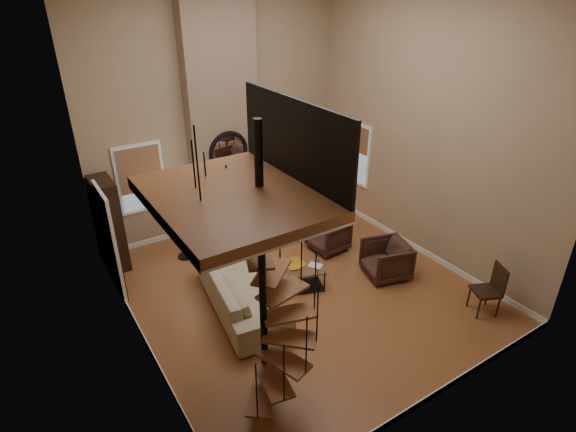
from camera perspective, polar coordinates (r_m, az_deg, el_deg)
ground at (r=9.04m, az=1.39°, el=-8.93°), size 6.00×6.50×0.01m
back_wall at (r=10.48m, az=-8.66°, el=12.66°), size 6.00×0.02×5.50m
front_wall at (r=5.60m, az=20.61°, el=-2.06°), size 6.00×0.02×5.50m
left_wall at (r=6.65m, az=-20.33°, el=2.65°), size 0.02×6.50×5.50m
right_wall at (r=9.68m, az=16.74°, el=10.63°), size 0.02×6.50×5.50m
baseboard_back at (r=11.43m, az=-7.71°, el=-0.51°), size 6.00×0.02×0.12m
baseboard_front at (r=7.25m, az=16.88°, el=-20.95°), size 6.00×0.02×0.12m
baseboard_left at (r=8.08m, az=-17.13°, el=-14.93°), size 0.02×6.50×0.12m
baseboard_right at (r=10.71m, az=14.81°, el=-3.26°), size 0.02×6.50×0.12m
chimney_breast at (r=10.31m, az=-8.20°, el=12.45°), size 1.60×0.38×5.50m
hearth at (r=10.91m, az=-6.17°, el=-2.07°), size 1.50×0.60×0.04m
firebox at (r=10.90m, az=-7.00°, el=0.99°), size 0.95×0.02×0.72m
mantel at (r=10.59m, az=-6.99°, el=3.75°), size 1.70×0.18×0.06m
mirror_frame at (r=10.35m, az=-7.39°, el=7.93°), size 0.94×0.10×0.94m
mirror_disc at (r=10.36m, az=-7.41°, el=7.94°), size 0.80×0.01×0.80m
vase_left at (r=10.36m, az=-9.86°, el=3.92°), size 0.24×0.24×0.25m
vase_right at (r=10.82m, az=-4.27°, el=5.18°), size 0.20×0.20×0.21m
window_back at (r=10.21m, az=-17.87°, el=4.57°), size 1.02×0.06×1.52m
window_right at (r=11.34m, az=8.39°, el=7.86°), size 0.06×1.02×1.52m
entry_door at (r=9.00m, az=-21.16°, el=-3.20°), size 0.10×1.05×2.16m
loft at (r=5.16m, az=-5.94°, el=3.15°), size 1.70×2.20×1.09m
spiral_stair at (r=6.00m, az=-3.06°, el=-9.02°), size 1.47×1.47×4.06m
hutch at (r=9.94m, az=-21.33°, el=-0.94°), size 0.40×0.86×1.92m
sofa at (r=8.38m, az=-6.02°, el=-9.00°), size 1.35×2.67×0.75m
armchair_near at (r=10.15m, az=5.30°, el=-2.28°), size 0.81×0.79×0.70m
armchair_far at (r=9.46m, az=12.52°, el=-5.25°), size 1.03×1.01×0.76m
coffee_table at (r=8.87m, az=0.92°, el=-7.46°), size 1.28×0.93×0.44m
bowl at (r=8.78m, az=0.75°, el=-6.16°), size 0.41×0.41×0.10m
book at (r=8.83m, az=3.38°, el=-6.26°), size 0.31×0.32×0.03m
floor_lamp at (r=9.56m, az=-13.42°, el=2.25°), size 0.37×0.37×1.70m
accent_lamp at (r=11.61m, az=-0.57°, el=1.25°), size 0.14×0.14×0.48m
side_chair at (r=8.91m, az=23.95°, el=-8.09°), size 0.57×0.57×0.95m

